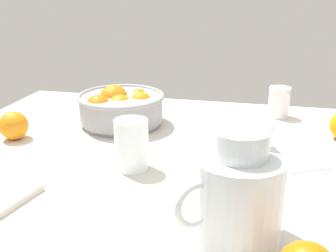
% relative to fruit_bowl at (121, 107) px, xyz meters
% --- Properties ---
extents(ground_plane, '(1.18, 1.02, 0.03)m').
position_rel_fruit_bowl_xyz_m(ground_plane, '(0.17, -0.22, -0.07)').
color(ground_plane, silver).
extents(fruit_bowl, '(0.24, 0.24, 0.11)m').
position_rel_fruit_bowl_xyz_m(fruit_bowl, '(0.00, 0.00, 0.00)').
color(fruit_bowl, '#99999E').
rests_on(fruit_bowl, ground_plane).
extents(juice_pitcher, '(0.16, 0.16, 0.19)m').
position_rel_fruit_bowl_xyz_m(juice_pitcher, '(0.35, -0.46, 0.02)').
color(juice_pitcher, white).
rests_on(juice_pitcher, ground_plane).
extents(juice_glass, '(0.07, 0.07, 0.11)m').
position_rel_fruit_bowl_xyz_m(juice_glass, '(0.11, -0.26, -0.00)').
color(juice_glass, white).
rests_on(juice_glass, ground_plane).
extents(second_glass, '(0.06, 0.06, 0.09)m').
position_rel_fruit_bowl_xyz_m(second_glass, '(0.44, 0.17, -0.01)').
color(second_glass, white).
rests_on(second_glass, ground_plane).
extents(loose_orange_2, '(0.07, 0.07, 0.07)m').
position_rel_fruit_bowl_xyz_m(loose_orange_2, '(-0.23, -0.17, -0.01)').
color(loose_orange_2, orange).
rests_on(loose_orange_2, ground_plane).
extents(spoon, '(0.14, 0.08, 0.01)m').
position_rel_fruit_bowl_xyz_m(spoon, '(0.44, -0.22, -0.05)').
color(spoon, silver).
rests_on(spoon, ground_plane).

